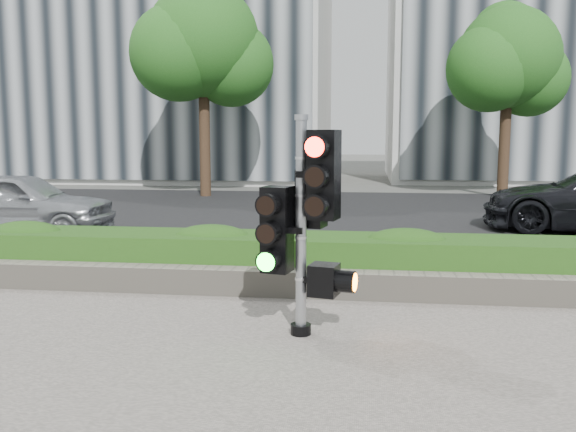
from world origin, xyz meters
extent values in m
plane|color=#51514C|center=(0.00, 0.00, 0.00)|extent=(120.00, 120.00, 0.00)
cube|color=black|center=(0.00, 10.00, 0.01)|extent=(60.00, 13.00, 0.02)
cube|color=gray|center=(0.00, 3.15, 0.06)|extent=(60.00, 0.25, 0.12)
cube|color=gray|center=(0.00, 1.90, 0.20)|extent=(12.00, 0.32, 0.34)
cube|color=#418127|center=(0.00, 2.55, 0.37)|extent=(12.00, 1.00, 0.68)
cube|color=#B7B7B2|center=(-9.00, 23.00, 7.50)|extent=(16.00, 9.00, 15.00)
cylinder|color=black|center=(-4.50, 14.50, 2.02)|extent=(0.36, 0.36, 4.03)
sphere|color=#154C15|center=(-4.50, 14.50, 5.18)|extent=(3.74, 3.74, 3.74)
sphere|color=#154C15|center=(-3.64, 14.86, 4.46)|extent=(2.88, 2.88, 2.88)
sphere|color=#154C15|center=(-5.22, 14.07, 4.75)|extent=(3.17, 3.17, 3.17)
sphere|color=#154C15|center=(-4.50, 15.22, 6.05)|extent=(2.59, 2.59, 2.59)
cylinder|color=black|center=(5.50, 15.50, 1.79)|extent=(0.36, 0.36, 3.58)
sphere|color=#154C15|center=(5.50, 15.50, 4.61)|extent=(3.33, 3.33, 3.33)
sphere|color=#154C15|center=(6.27, 15.82, 3.97)|extent=(2.56, 2.56, 2.56)
sphere|color=#154C15|center=(4.86, 15.12, 4.22)|extent=(2.82, 2.82, 2.82)
sphere|color=#154C15|center=(5.50, 16.14, 5.38)|extent=(2.30, 2.30, 2.30)
cylinder|color=black|center=(0.29, 0.39, 0.08)|extent=(0.22, 0.22, 0.11)
cylinder|color=gray|center=(0.29, 0.39, 1.14)|extent=(0.11, 0.11, 2.21)
cylinder|color=gray|center=(0.29, 0.39, 2.27)|extent=(0.14, 0.14, 0.05)
cube|color=#FF1107|center=(0.53, 0.31, 1.70)|extent=(0.33, 0.33, 0.88)
cube|color=#14E51E|center=(0.05, 0.41, 1.13)|extent=(0.33, 0.33, 0.88)
cube|color=black|center=(0.38, 0.63, 1.43)|extent=(0.33, 0.33, 0.60)
cube|color=orange|center=(0.53, 0.37, 0.62)|extent=(0.33, 0.33, 0.32)
imported|color=#B4B7BC|center=(-6.24, 6.05, 0.69)|extent=(4.01, 1.85, 1.33)
camera|label=1|loc=(0.95, -5.71, 2.10)|focal=38.00mm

